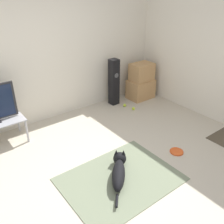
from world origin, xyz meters
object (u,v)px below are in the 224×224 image
Objects in this scene: dog at (119,170)px; tennis_ball_by_boxes at (125,105)px; tennis_ball_near_speaker at (133,109)px; frisbee at (177,152)px; floor_speaker at (114,82)px; cardboard_box_upper at (142,72)px; cardboard_box_lower at (141,89)px.

dog is 2.24m from tennis_ball_by_boxes.
tennis_ball_near_speaker is (0.04, -0.24, 0.00)m from tennis_ball_by_boxes.
frisbee is at bearing -102.93° from tennis_ball_by_boxes.
frisbee is at bearing -106.33° from tennis_ball_near_speaker.
tennis_ball_by_boxes is (0.09, -0.28, -0.47)m from floor_speaker.
frisbee is 0.43× the size of cardboard_box_upper.
tennis_ball_by_boxes and tennis_ball_near_speaker have the same top height.
tennis_ball_by_boxes reaches higher than frisbee.
floor_speaker reaches higher than tennis_ball_near_speaker.
cardboard_box_upper is 7.65× the size of tennis_ball_near_speaker.
cardboard_box_upper is (1.02, 1.93, 0.62)m from frisbee.
frisbee is at bearing -117.84° from cardboard_box_upper.
cardboard_box_lower is 1.15× the size of cardboard_box_upper.
cardboard_box_upper is 0.87m from tennis_ball_by_boxes.
floor_speaker is at bearing 81.15° from frisbee.
cardboard_box_upper reaches higher than tennis_ball_near_speaker.
cardboard_box_lower reaches higher than dog.
dog is 11.28× the size of tennis_ball_by_boxes.
frisbee is 0.22× the size of floor_speaker.
dog is 2.78m from cardboard_box_lower.
frisbee is at bearing -6.30° from dog.
floor_speaker is (-0.70, 0.12, -0.12)m from cardboard_box_upper.
cardboard_box_lower is 8.78× the size of tennis_ball_by_boxes.
dog is 1.10m from frisbee.
dog is 11.28× the size of tennis_ball_near_speaker.
dog is 2.43m from floor_speaker.
frisbee is (1.09, -0.12, -0.10)m from dog.
dog is 3.41× the size of frisbee.
floor_speaker is at bearing 169.95° from cardboard_box_upper.
tennis_ball_near_speaker is at bearing -145.45° from cardboard_box_upper.
cardboard_box_upper is at bearing 34.55° from tennis_ball_near_speaker.
cardboard_box_upper is 0.91m from tennis_ball_near_speaker.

